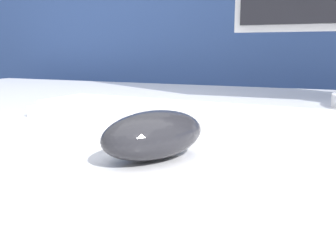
# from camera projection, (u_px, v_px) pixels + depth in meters

# --- Properties ---
(partition_panel) EXTENTS (5.00, 0.03, 1.15)m
(partition_panel) POSITION_uv_depth(u_px,v_px,m) (249.00, 132.00, 1.17)
(partition_panel) COLOR navy
(partition_panel) RESTS_ON ground_plane
(computer_mouse_near) EXTENTS (0.09, 0.12, 0.04)m
(computer_mouse_near) POSITION_uv_depth(u_px,v_px,m) (154.00, 135.00, 0.34)
(computer_mouse_near) COLOR #232328
(computer_mouse_near) RESTS_ON desk
(keyboard) EXTENTS (0.44, 0.14, 0.02)m
(keyboard) POSITION_uv_depth(u_px,v_px,m) (179.00, 115.00, 0.51)
(keyboard) COLOR white
(keyboard) RESTS_ON desk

